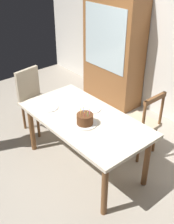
% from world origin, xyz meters
% --- Properties ---
extents(ground, '(6.40, 6.40, 0.00)m').
position_xyz_m(ground, '(0.00, 0.00, 0.00)').
color(ground, '#9E9384').
extents(dining_table, '(1.66, 0.87, 0.75)m').
position_xyz_m(dining_table, '(0.00, 0.00, 0.66)').
color(dining_table, beige).
rests_on(dining_table, ground).
extents(birthday_cake, '(0.28, 0.28, 0.20)m').
position_xyz_m(birthday_cake, '(0.11, -0.09, 0.81)').
color(birthday_cake, silver).
rests_on(birthday_cake, dining_table).
extents(plate_near_celebrant, '(0.22, 0.22, 0.01)m').
position_xyz_m(plate_near_celebrant, '(-0.46, -0.20, 0.75)').
color(plate_near_celebrant, white).
rests_on(plate_near_celebrant, dining_table).
extents(plate_far_side, '(0.22, 0.22, 0.01)m').
position_xyz_m(plate_far_side, '(-0.08, 0.20, 0.75)').
color(plate_far_side, white).
rests_on(plate_far_side, dining_table).
extents(fork_near_celebrant, '(0.18, 0.05, 0.01)m').
position_xyz_m(fork_near_celebrant, '(-0.62, -0.19, 0.75)').
color(fork_near_celebrant, silver).
rests_on(fork_near_celebrant, dining_table).
extents(fork_far_side, '(0.18, 0.05, 0.01)m').
position_xyz_m(fork_far_side, '(-0.24, 0.21, 0.75)').
color(fork_far_side, silver).
rests_on(fork_far_side, dining_table).
extents(fork_near_guest, '(0.18, 0.05, 0.01)m').
position_xyz_m(fork_near_guest, '(0.34, -0.19, 0.75)').
color(fork_near_guest, silver).
rests_on(fork_near_guest, dining_table).
extents(chair_spindle_back, '(0.44, 0.44, 0.95)m').
position_xyz_m(chair_spindle_back, '(0.27, 0.76, 0.46)').
color(chair_spindle_back, tan).
rests_on(chair_spindle_back, ground).
extents(chair_upholstered, '(0.50, 0.50, 0.95)m').
position_xyz_m(chair_upholstered, '(-1.22, 0.01, 0.53)').
color(chair_upholstered, tan).
rests_on(chair_upholstered, ground).
extents(china_cabinet, '(1.10, 0.45, 1.90)m').
position_xyz_m(china_cabinet, '(-1.09, 1.56, 0.95)').
color(china_cabinet, brown).
rests_on(china_cabinet, ground).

